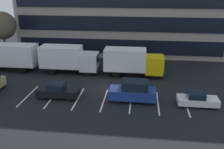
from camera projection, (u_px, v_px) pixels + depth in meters
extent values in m
plane|color=black|center=(108.00, 89.00, 28.91)|extent=(120.00, 120.00, 0.00)
cube|color=black|center=(118.00, 47.00, 40.07)|extent=(32.66, 0.16, 2.30)
cube|color=black|center=(119.00, 24.00, 38.83)|extent=(32.66, 0.16, 2.30)
cube|color=black|center=(119.00, 0.00, 37.60)|extent=(32.66, 0.16, 2.30)
cube|color=silver|center=(28.00, 96.00, 27.21)|extent=(0.14, 5.40, 0.01)
cube|color=silver|center=(53.00, 97.00, 26.89)|extent=(0.14, 5.40, 0.01)
cube|color=silver|center=(78.00, 98.00, 26.58)|extent=(0.14, 5.40, 0.01)
cube|color=silver|center=(104.00, 100.00, 26.27)|extent=(0.14, 5.40, 0.01)
cube|color=silver|center=(131.00, 101.00, 25.95)|extent=(0.14, 5.40, 0.01)
cube|color=silver|center=(158.00, 103.00, 25.64)|extent=(0.14, 5.40, 0.01)
cube|color=silver|center=(186.00, 104.00, 25.32)|extent=(0.14, 5.40, 0.01)
cube|color=white|center=(17.00, 55.00, 34.39)|extent=(5.51, 2.65, 2.86)
cylinder|color=black|center=(22.00, 70.00, 33.85)|extent=(1.06, 0.32, 1.06)
cylinder|color=black|center=(29.00, 65.00, 35.88)|extent=(1.06, 0.32, 1.06)
cube|color=white|center=(89.00, 62.00, 33.46)|extent=(2.31, 2.52, 2.31)
cube|color=black|center=(98.00, 59.00, 33.17)|extent=(0.06, 2.11, 1.01)
cube|color=white|center=(61.00, 56.00, 33.70)|extent=(5.45, 2.62, 2.83)
cube|color=black|center=(98.00, 69.00, 33.67)|extent=(0.21, 2.52, 0.42)
cylinder|color=black|center=(91.00, 67.00, 34.86)|extent=(1.05, 0.31, 1.05)
cylinder|color=black|center=(88.00, 72.00, 32.85)|extent=(1.05, 0.31, 1.05)
cylinder|color=black|center=(57.00, 66.00, 35.42)|extent=(1.05, 0.31, 1.05)
cylinder|color=black|center=(52.00, 71.00, 33.41)|extent=(1.05, 0.31, 1.05)
cube|color=yellow|center=(154.00, 65.00, 32.30)|extent=(2.27, 2.48, 2.27)
cube|color=black|center=(163.00, 61.00, 32.02)|extent=(0.06, 2.08, 1.00)
cube|color=white|center=(125.00, 59.00, 32.53)|extent=(5.37, 2.58, 2.79)
cube|color=black|center=(163.00, 72.00, 32.50)|extent=(0.21, 2.48, 0.41)
cylinder|color=black|center=(154.00, 70.00, 33.68)|extent=(1.03, 0.31, 1.03)
cylinder|color=black|center=(154.00, 76.00, 31.70)|extent=(1.03, 0.31, 1.03)
cylinder|color=black|center=(118.00, 69.00, 34.23)|extent=(1.03, 0.31, 1.03)
cylinder|color=black|center=(116.00, 74.00, 32.25)|extent=(1.03, 0.31, 1.03)
cube|color=white|center=(198.00, 101.00, 24.86)|extent=(3.97, 1.66, 0.65)
cube|color=black|center=(196.00, 95.00, 24.67)|extent=(1.67, 1.46, 0.55)
cylinder|color=black|center=(209.00, 101.00, 25.48)|extent=(0.55, 0.20, 0.55)
cylinder|color=black|center=(212.00, 107.00, 24.14)|extent=(0.55, 0.20, 0.55)
cylinder|color=black|center=(183.00, 99.00, 25.76)|extent=(0.55, 0.20, 0.55)
cylinder|color=black|center=(185.00, 106.00, 24.42)|extent=(0.55, 0.20, 0.55)
cube|color=black|center=(58.00, 92.00, 26.74)|extent=(4.42, 1.85, 0.72)
cube|color=black|center=(56.00, 86.00, 26.53)|extent=(1.85, 1.63, 0.62)
cylinder|color=black|center=(73.00, 92.00, 27.43)|extent=(0.62, 0.23, 0.62)
cylinder|color=black|center=(69.00, 98.00, 25.93)|extent=(0.62, 0.23, 0.62)
cylinder|color=black|center=(49.00, 91.00, 27.74)|extent=(0.62, 0.23, 0.62)
cylinder|color=black|center=(43.00, 97.00, 26.25)|extent=(0.62, 0.23, 0.62)
cylinder|color=black|center=(2.00, 86.00, 28.88)|extent=(0.23, 0.71, 0.71)
cube|color=navy|center=(132.00, 93.00, 25.89)|extent=(4.83, 2.05, 1.00)
cube|color=black|center=(135.00, 85.00, 25.54)|extent=(2.65, 1.80, 0.89)
cylinder|color=black|center=(117.00, 100.00, 25.38)|extent=(0.71, 0.23, 0.71)
cylinder|color=black|center=(118.00, 93.00, 27.05)|extent=(0.71, 0.23, 0.71)
cylinder|color=black|center=(147.00, 102.00, 25.03)|extent=(0.71, 0.23, 0.71)
cylinder|color=black|center=(147.00, 94.00, 26.71)|extent=(0.71, 0.23, 0.71)
cylinder|color=#473323|center=(6.00, 49.00, 38.26)|extent=(0.28, 0.28, 4.04)
sphere|color=#4C4233|center=(2.00, 26.00, 37.01)|extent=(4.11, 4.11, 4.11)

